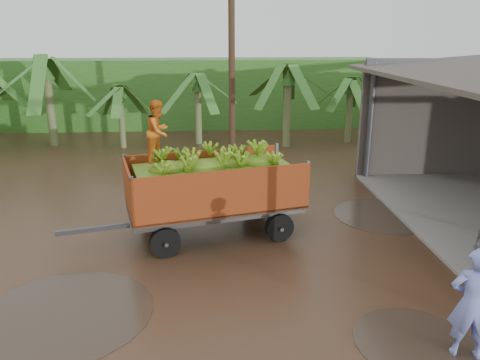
# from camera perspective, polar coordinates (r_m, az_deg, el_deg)

# --- Properties ---
(ground) EXTENTS (100.00, 100.00, 0.00)m
(ground) POSITION_cam_1_polar(r_m,az_deg,el_deg) (10.92, -2.60, -9.14)
(ground) COLOR black
(ground) RESTS_ON ground
(hedge_north) EXTENTS (22.00, 3.00, 3.60)m
(hedge_north) POSITION_cam_1_polar(r_m,az_deg,el_deg) (26.02, -7.86, 10.46)
(hedge_north) COLOR #2D661E
(hedge_north) RESTS_ON ground
(banana_trailer) EXTENTS (5.96, 3.02, 3.43)m
(banana_trailer) POSITION_cam_1_polar(r_m,az_deg,el_deg) (11.57, -3.34, -0.72)
(banana_trailer) COLOR #CB4D1D
(banana_trailer) RESTS_ON ground
(man_blue) EXTENTS (0.77, 0.61, 1.86)m
(man_blue) POSITION_cam_1_polar(r_m,az_deg,el_deg) (8.21, 26.45, -13.35)
(man_blue) COLOR #7784D8
(man_blue) RESTS_ON ground
(utility_pole) EXTENTS (1.20, 0.24, 7.30)m
(utility_pole) POSITION_cam_1_polar(r_m,az_deg,el_deg) (17.73, -1.02, 13.62)
(utility_pole) COLOR #47301E
(utility_pole) RESTS_ON ground
(banana_plants) EXTENTS (23.95, 19.97, 4.33)m
(banana_plants) POSITION_cam_1_polar(r_m,az_deg,el_deg) (17.01, -22.12, 5.78)
(banana_plants) COLOR #2D661E
(banana_plants) RESTS_ON ground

